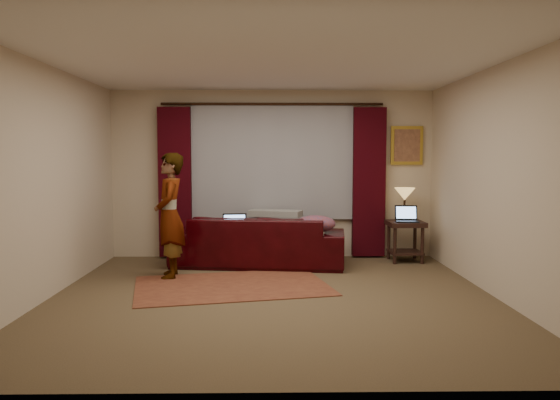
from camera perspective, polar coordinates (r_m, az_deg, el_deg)
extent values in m
cube|color=brown|center=(6.25, -0.75, -10.13)|extent=(5.00, 5.00, 0.01)
cube|color=silver|center=(6.13, -0.78, 14.16)|extent=(5.00, 5.00, 0.02)
cube|color=beige|center=(8.55, -0.81, 2.70)|extent=(5.00, 0.02, 2.60)
cube|color=beige|center=(3.55, -0.65, 0.04)|extent=(5.00, 0.02, 2.60)
cube|color=beige|center=(6.54, -23.26, 1.75)|extent=(0.02, 5.00, 2.60)
cube|color=beige|center=(6.55, 21.68, 1.80)|extent=(0.02, 5.00, 2.60)
cube|color=#92939A|center=(8.48, -0.81, 4.04)|extent=(2.50, 0.05, 1.80)
cube|color=#31030A|center=(8.57, -10.90, 1.82)|extent=(0.50, 0.14, 2.30)
cube|color=#31030A|center=(8.58, 9.27, 1.85)|extent=(0.50, 0.14, 2.30)
cylinder|color=black|center=(8.47, -0.82, 10.00)|extent=(0.04, 0.04, 3.40)
cube|color=gold|center=(8.77, 13.10, 5.57)|extent=(0.50, 0.04, 0.60)
imported|color=black|center=(7.93, -2.25, -3.26)|extent=(2.58, 1.36, 1.00)
cube|color=gray|center=(8.17, -0.48, 0.47)|extent=(0.83, 0.53, 0.09)
ellipsoid|color=#733E51|center=(7.73, 3.74, -2.58)|extent=(0.58, 0.46, 0.24)
cube|color=brown|center=(6.76, -5.05, -8.90)|extent=(2.58, 1.99, 0.01)
cube|color=black|center=(8.44, 12.94, -4.22)|extent=(0.53, 0.53, 0.61)
imported|color=gray|center=(7.22, -11.45, -1.61)|extent=(0.54, 0.54, 1.63)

